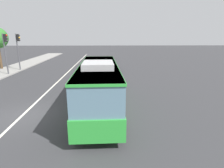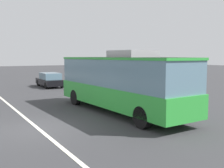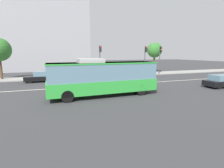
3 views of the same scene
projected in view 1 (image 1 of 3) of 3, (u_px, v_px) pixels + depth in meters
ground_plane at (23, 115)px, 11.78m from camera, size 160.00×160.00×0.00m
lane_centre_line at (23, 115)px, 11.77m from camera, size 76.00×0.16×0.01m
transit_bus at (99, 84)px, 12.37m from camera, size 10.07×2.78×3.46m
sedan_black at (108, 65)px, 26.52m from camera, size 4.55×1.92×1.46m
traffic_light_near_corner at (6, 47)px, 22.61m from camera, size 0.34×0.62×5.20m
traffic_light_far_corner at (18, 46)px, 25.55m from camera, size 0.33×0.62×5.20m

